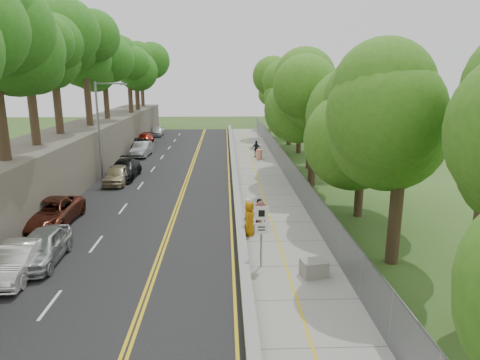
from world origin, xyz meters
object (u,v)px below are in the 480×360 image
(streetlight, at_px, (101,124))
(person_far, at_px, (256,149))
(car_1, at_px, (17,261))
(painter_0, at_px, (249,218))
(construction_barrel, at_px, (259,154))
(concrete_block, at_px, (314,268))
(signpost, at_px, (261,227))
(car_0, at_px, (42,247))
(car_2, at_px, (50,213))

(streetlight, distance_m, person_far, 16.81)
(car_1, bearing_deg, painter_0, 21.28)
(streetlight, height_order, person_far, streetlight)
(construction_barrel, bearing_deg, painter_0, -96.02)
(concrete_block, bearing_deg, painter_0, 116.60)
(signpost, bearing_deg, concrete_block, -24.07)
(concrete_block, relative_size, car_0, 0.24)
(car_0, bearing_deg, construction_barrel, 61.80)
(car_0, distance_m, painter_0, 10.24)
(car_1, distance_m, car_2, 6.59)
(signpost, distance_m, car_1, 10.61)
(streetlight, height_order, car_0, streetlight)
(signpost, bearing_deg, car_0, 175.00)
(concrete_block, height_order, car_0, car_0)
(car_1, bearing_deg, streetlight, 90.54)
(signpost, height_order, car_2, signpost)
(signpost, bearing_deg, car_2, 152.89)
(streetlight, xyz_separation_m, construction_barrel, (13.46, 8.34, -4.08))
(painter_0, relative_size, person_far, 1.08)
(construction_barrel, bearing_deg, car_1, -115.74)
(streetlight, height_order, car_1, streetlight)
(car_0, xyz_separation_m, painter_0, (9.75, 3.14, 0.19))
(concrete_block, bearing_deg, car_2, 153.36)
(car_2, relative_size, person_far, 3.13)
(painter_0, distance_m, person_far, 22.73)
(car_0, xyz_separation_m, person_far, (11.80, 25.77, 0.12))
(construction_barrel, relative_size, painter_0, 0.55)
(person_far, bearing_deg, car_0, 87.43)
(streetlight, height_order, concrete_block, streetlight)
(car_2, xyz_separation_m, painter_0, (11.35, -1.95, 0.19))
(construction_barrel, relative_size, person_far, 0.59)
(signpost, xyz_separation_m, construction_barrel, (1.95, 25.35, -1.40))
(signpost, height_order, car_1, signpost)
(construction_barrel, distance_m, car_1, 28.73)
(streetlight, xyz_separation_m, car_1, (0.98, -17.54, -3.90))
(person_far, bearing_deg, concrete_block, 112.98)
(streetlight, height_order, painter_0, streetlight)
(streetlight, relative_size, car_1, 1.88)
(signpost, distance_m, car_2, 13.14)
(signpost, bearing_deg, painter_0, 94.27)
(concrete_block, distance_m, car_1, 12.75)
(person_far, bearing_deg, painter_0, 106.86)
(streetlight, distance_m, construction_barrel, 16.35)
(car_0, distance_m, car_2, 5.33)
(construction_barrel, relative_size, car_0, 0.23)
(signpost, relative_size, car_1, 0.73)
(streetlight, xyz_separation_m, car_0, (1.46, -16.14, -3.84))
(car_2, height_order, painter_0, painter_0)
(concrete_block, height_order, car_1, car_1)
(signpost, relative_size, car_2, 0.57)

